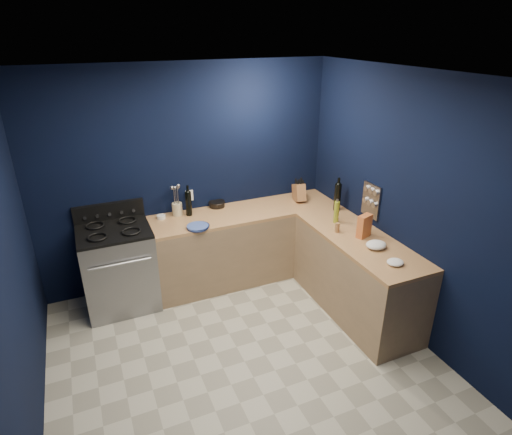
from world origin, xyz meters
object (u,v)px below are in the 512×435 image
utensil_crock (177,209)px  crouton_bag (364,226)px  knife_block (299,193)px  plate_stack (198,227)px  gas_range (119,269)px

utensil_crock → crouton_bag: crouton_bag is taller
utensil_crock → knife_block: 1.53m
plate_stack → crouton_bag: 1.79m
utensil_crock → knife_block: (1.53, -0.16, 0.03)m
gas_range → crouton_bag: 2.72m
utensil_crock → knife_block: bearing=-6.2°
plate_stack → crouton_bag: size_ratio=0.97×
plate_stack → gas_range: bearing=165.8°
plate_stack → knife_block: size_ratio=1.10×
gas_range → crouton_bag: size_ratio=3.75×
plate_stack → utensil_crock: size_ratio=1.59×
knife_block → crouton_bag: (0.14, -1.16, 0.01)m
plate_stack → knife_block: (1.41, 0.27, 0.09)m
gas_range → plate_stack: size_ratio=3.85×
utensil_crock → crouton_bag: 2.13m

